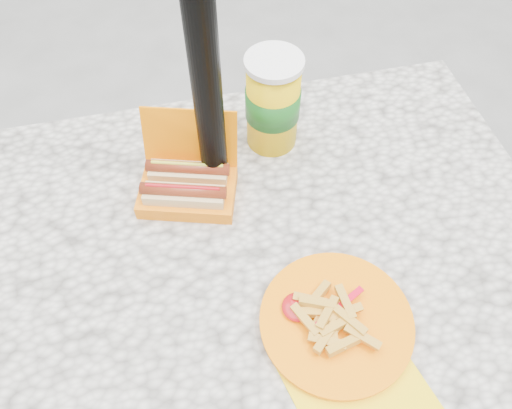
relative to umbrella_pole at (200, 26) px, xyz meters
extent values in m
plane|color=slate|center=(0.00, -0.16, -1.10)|extent=(60.00, 60.00, 0.00)
cube|color=beige|center=(0.00, -0.16, -0.38)|extent=(1.20, 0.80, 0.05)
cylinder|color=black|center=(0.50, -0.46, -0.75)|extent=(0.07, 0.07, 0.70)
cylinder|color=black|center=(-0.50, 0.14, -0.75)|extent=(0.07, 0.07, 0.70)
cylinder|color=black|center=(0.50, 0.14, -0.75)|extent=(0.07, 0.07, 0.70)
cylinder|color=black|center=(0.00, 0.00, 0.00)|extent=(0.05, 0.05, 2.20)
cube|color=#FF7C00|center=(-0.06, -0.03, -0.33)|extent=(0.21, 0.16, 0.03)
cube|color=#FF7C00|center=(-0.04, 0.04, -0.26)|extent=(0.18, 0.09, 0.11)
cube|color=#D2BE7B|center=(-0.07, -0.06, -0.32)|extent=(0.15, 0.08, 0.04)
cylinder|color=brown|center=(-0.07, -0.06, -0.29)|extent=(0.16, 0.07, 0.02)
cylinder|color=#A71014|center=(-0.07, -0.06, -0.28)|extent=(0.13, 0.05, 0.01)
cube|color=#D2BE7B|center=(-0.05, 0.00, -0.32)|extent=(0.15, 0.08, 0.04)
cylinder|color=brown|center=(-0.05, 0.00, -0.29)|extent=(0.16, 0.07, 0.02)
cylinder|color=gold|center=(-0.05, 0.00, -0.28)|extent=(0.13, 0.05, 0.01)
cube|color=yellow|center=(0.14, -0.45, -0.35)|extent=(0.23, 0.23, 0.00)
cylinder|color=#FF7C00|center=(0.14, -0.34, -0.34)|extent=(0.24, 0.24, 0.01)
cylinder|color=#FF7C00|center=(0.14, -0.34, -0.34)|extent=(0.25, 0.25, 0.01)
cube|color=gold|center=(0.12, -0.30, -0.32)|extent=(0.06, 0.05, 0.02)
cube|color=gold|center=(0.12, -0.35, -0.32)|extent=(0.03, 0.06, 0.01)
cube|color=gold|center=(0.13, -0.36, -0.32)|extent=(0.06, 0.03, 0.01)
cube|color=gold|center=(0.08, -0.33, -0.32)|extent=(0.04, 0.06, 0.01)
cube|color=gold|center=(0.12, -0.33, -0.31)|extent=(0.05, 0.05, 0.02)
cube|color=gold|center=(0.11, -0.32, -0.31)|extent=(0.06, 0.04, 0.01)
cube|color=gold|center=(0.16, -0.38, -0.32)|extent=(0.05, 0.05, 0.01)
cube|color=gold|center=(0.12, -0.31, -0.32)|extent=(0.06, 0.04, 0.02)
cube|color=gold|center=(0.11, -0.33, -0.32)|extent=(0.06, 0.03, 0.01)
cube|color=gold|center=(0.11, -0.33, -0.32)|extent=(0.05, 0.05, 0.01)
cube|color=gold|center=(0.15, -0.35, -0.31)|extent=(0.04, 0.06, 0.01)
cube|color=gold|center=(0.10, -0.30, -0.32)|extent=(0.06, 0.04, 0.02)
cube|color=gold|center=(0.15, -0.32, -0.31)|extent=(0.02, 0.06, 0.01)
cube|color=gold|center=(0.13, -0.39, -0.32)|extent=(0.06, 0.03, 0.02)
cube|color=gold|center=(0.14, -0.35, -0.33)|extent=(0.05, 0.05, 0.02)
cube|color=gold|center=(0.15, -0.34, -0.32)|extent=(0.06, 0.02, 0.01)
cube|color=gold|center=(0.11, -0.37, -0.32)|extent=(0.06, 0.04, 0.02)
cube|color=gold|center=(0.11, -0.37, -0.32)|extent=(0.05, 0.05, 0.01)
ellipsoid|color=#A71014|center=(0.08, -0.31, -0.33)|extent=(0.05, 0.05, 0.02)
cube|color=red|center=(0.14, -0.33, -0.32)|extent=(0.10, 0.06, 0.00)
cylinder|color=yellow|center=(0.13, 0.08, -0.25)|extent=(0.10, 0.10, 0.19)
cylinder|color=#175E1A|center=(0.13, 0.08, -0.25)|extent=(0.11, 0.11, 0.06)
cylinder|color=white|center=(0.13, 0.08, -0.15)|extent=(0.11, 0.11, 0.01)
camera|label=1|loc=(-0.06, -0.62, 0.43)|focal=35.00mm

